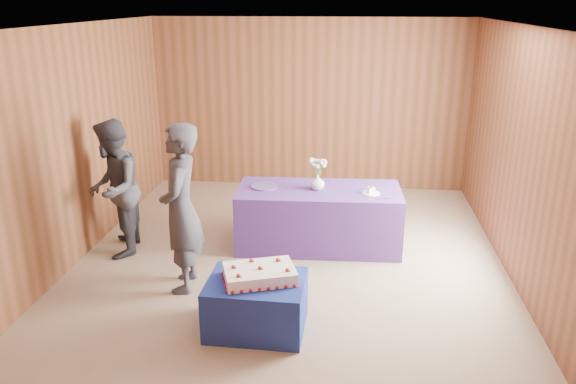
% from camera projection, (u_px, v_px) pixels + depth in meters
% --- Properties ---
extents(ground, '(6.00, 6.00, 0.00)m').
position_uv_depth(ground, '(289.00, 265.00, 6.58)').
color(ground, gray).
rests_on(ground, ground).
extents(room_shell, '(5.04, 6.04, 2.72)m').
position_uv_depth(room_shell, '(289.00, 113.00, 5.99)').
color(room_shell, brown).
rests_on(room_shell, ground).
extents(cake_table, '(0.92, 0.72, 0.50)m').
position_uv_depth(cake_table, '(256.00, 305.00, 5.25)').
color(cake_table, '#1B2397').
rests_on(cake_table, ground).
extents(serving_table, '(2.04, 0.98, 0.75)m').
position_uv_depth(serving_table, '(319.00, 218.00, 7.00)').
color(serving_table, '#53338E').
rests_on(serving_table, ground).
extents(sheet_cake, '(0.78, 0.65, 0.16)m').
position_uv_depth(sheet_cake, '(260.00, 274.00, 5.17)').
color(sheet_cake, white).
rests_on(sheet_cake, cake_table).
extents(vase, '(0.22, 0.22, 0.19)m').
position_uv_depth(vase, '(317.00, 182.00, 6.84)').
color(vase, silver).
rests_on(vase, serving_table).
extents(flower_spray, '(0.23, 0.23, 0.18)m').
position_uv_depth(flower_spray, '(318.00, 163.00, 6.76)').
color(flower_spray, '#2D692A').
rests_on(flower_spray, vase).
extents(platter, '(0.38, 0.38, 0.02)m').
position_uv_depth(platter, '(264.00, 186.00, 6.94)').
color(platter, '#59478E').
rests_on(platter, serving_table).
extents(plate, '(0.26, 0.26, 0.01)m').
position_uv_depth(plate, '(371.00, 193.00, 6.71)').
color(plate, white).
rests_on(plate, serving_table).
extents(cake_slice, '(0.10, 0.10, 0.09)m').
position_uv_depth(cake_slice, '(371.00, 190.00, 6.70)').
color(cake_slice, white).
rests_on(cake_slice, plate).
extents(knife, '(0.25, 0.11, 0.00)m').
position_uv_depth(knife, '(378.00, 199.00, 6.52)').
color(knife, silver).
rests_on(knife, serving_table).
extents(guest_left, '(0.51, 0.71, 1.80)m').
position_uv_depth(guest_left, '(181.00, 209.00, 5.81)').
color(guest_left, '#36363F').
rests_on(guest_left, ground).
extents(guest_right, '(0.79, 0.93, 1.66)m').
position_uv_depth(guest_right, '(114.00, 189.00, 6.64)').
color(guest_right, '#34363E').
rests_on(guest_right, ground).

